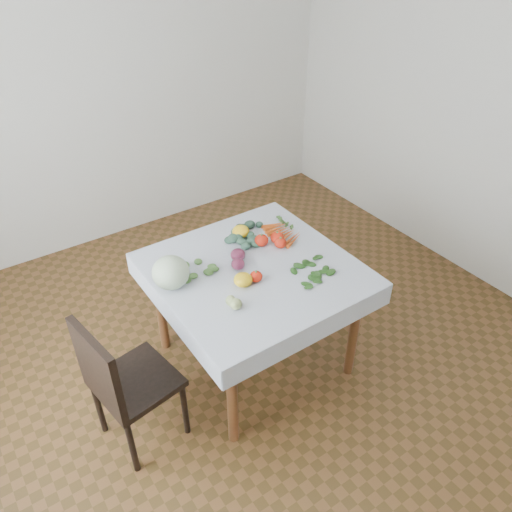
% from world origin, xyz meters
% --- Properties ---
extents(ground, '(4.00, 4.00, 0.00)m').
position_xyz_m(ground, '(0.00, 0.00, 0.00)').
color(ground, brown).
extents(back_wall, '(4.00, 0.04, 2.70)m').
position_xyz_m(back_wall, '(0.00, 2.00, 1.35)').
color(back_wall, silver).
rests_on(back_wall, ground).
extents(table, '(1.00, 1.00, 0.75)m').
position_xyz_m(table, '(0.00, 0.00, 0.65)').
color(table, brown).
rests_on(table, ground).
extents(tablecloth, '(1.12, 1.12, 0.01)m').
position_xyz_m(tablecloth, '(0.00, 0.00, 0.75)').
color(tablecloth, white).
rests_on(tablecloth, table).
extents(chair, '(0.46, 0.46, 0.88)m').
position_xyz_m(chair, '(-0.92, -0.13, 0.50)').
color(chair, black).
rests_on(chair, ground).
extents(cabbage, '(0.26, 0.26, 0.19)m').
position_xyz_m(cabbage, '(-0.47, 0.12, 0.85)').
color(cabbage, beige).
rests_on(cabbage, tablecloth).
extents(tomato_a, '(0.10, 0.10, 0.08)m').
position_xyz_m(tomato_a, '(0.17, 0.17, 0.79)').
color(tomato_a, red).
rests_on(tomato_a, tablecloth).
extents(tomato_b, '(0.10, 0.10, 0.07)m').
position_xyz_m(tomato_b, '(0.25, 0.09, 0.79)').
color(tomato_b, red).
rests_on(tomato_b, tablecloth).
extents(tomato_c, '(0.07, 0.07, 0.06)m').
position_xyz_m(tomato_c, '(-0.06, -0.11, 0.79)').
color(tomato_c, red).
rests_on(tomato_c, tablecloth).
extents(tomato_d, '(0.10, 0.10, 0.07)m').
position_xyz_m(tomato_d, '(0.27, 0.14, 0.79)').
color(tomato_d, red).
rests_on(tomato_d, tablecloth).
extents(heirloom_back, '(0.14, 0.14, 0.08)m').
position_xyz_m(heirloom_back, '(0.12, 0.33, 0.79)').
color(heirloom_back, yellow).
rests_on(heirloom_back, tablecloth).
extents(heirloom_front, '(0.13, 0.13, 0.07)m').
position_xyz_m(heirloom_front, '(-0.14, -0.09, 0.79)').
color(heirloom_front, yellow).
rests_on(heirloom_front, tablecloth).
extents(onion_a, '(0.11, 0.11, 0.07)m').
position_xyz_m(onion_a, '(-0.03, 0.12, 0.79)').
color(onion_a, '#59193A').
rests_on(onion_a, tablecloth).
extents(onion_b, '(0.08, 0.08, 0.07)m').
position_xyz_m(onion_b, '(-0.08, 0.05, 0.79)').
color(onion_b, '#59193A').
rests_on(onion_b, tablecloth).
extents(tomatillo_cluster, '(0.12, 0.13, 0.05)m').
position_xyz_m(tomatillo_cluster, '(-0.31, -0.20, 0.78)').
color(tomatillo_cluster, tan).
rests_on(tomatillo_cluster, tablecloth).
extents(carrot_bunch, '(0.18, 0.31, 0.03)m').
position_xyz_m(carrot_bunch, '(0.36, 0.20, 0.77)').
color(carrot_bunch, '#D15917').
rests_on(carrot_bunch, tablecloth).
extents(kale_bunch, '(0.31, 0.24, 0.04)m').
position_xyz_m(kale_bunch, '(0.16, 0.30, 0.78)').
color(kale_bunch, '#3B614B').
rests_on(kale_bunch, tablecloth).
extents(basil_bunch, '(0.29, 0.23, 0.01)m').
position_xyz_m(basil_bunch, '(0.24, -0.21, 0.76)').
color(basil_bunch, '#26571B').
rests_on(basil_bunch, tablecloth).
extents(dill_bunch, '(0.21, 0.15, 0.02)m').
position_xyz_m(dill_bunch, '(-0.29, 0.18, 0.77)').
color(dill_bunch, '#527937').
rests_on(dill_bunch, tablecloth).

